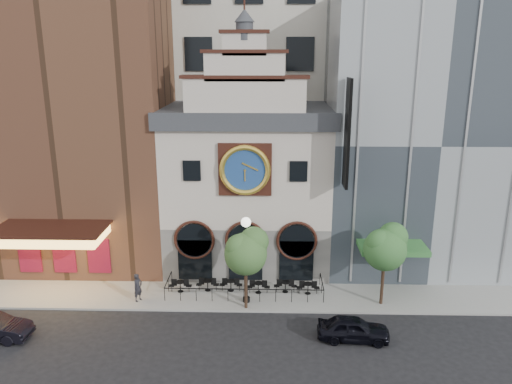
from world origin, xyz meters
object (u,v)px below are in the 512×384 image
object	(u,v)px
bistro_0	(180,286)
pedestrian	(138,287)
bistro_2	(231,285)
lamppost	(246,250)
bistro_5	(308,287)
bistro_3	(258,287)
car_right	(353,329)
tree_right	(386,246)
tree_left	(246,250)
bistro_1	(208,284)
bistro_4	(285,286)

from	to	relation	value
bistro_0	pedestrian	size ratio (longest dim) A/B	0.82
bistro_2	lamppost	world-z (taller)	lamppost
bistro_5	bistro_3	bearing A→B (deg)	179.53
car_right	tree_right	size ratio (longest dim) A/B	0.75
tree_left	bistro_2	bearing A→B (deg)	117.71
bistro_1	bistro_4	bearing A→B (deg)	-0.85
tree_left	tree_right	bearing A→B (deg)	4.98
bistro_0	bistro_5	xyz separation A→B (m)	(8.82, -0.06, 0.00)
bistro_4	tree_right	size ratio (longest dim) A/B	0.29
bistro_3	bistro_4	size ratio (longest dim) A/B	1.00
bistro_1	bistro_3	size ratio (longest dim) A/B	1.00
bistro_1	bistro_5	bearing A→B (deg)	-2.43
bistro_1	bistro_2	bearing A→B (deg)	0.33
tree_left	bistro_4	bearing A→B (deg)	40.52
bistro_2	lamppost	distance (m)	3.73
bistro_0	bistro_1	xyz separation A→B (m)	(1.87, 0.23, 0.00)
bistro_1	pedestrian	xyz separation A→B (m)	(-4.45, -1.57, 0.50)
bistro_2	bistro_1	bearing A→B (deg)	-179.67
car_right	bistro_4	bearing A→B (deg)	38.08
lamppost	bistro_4	bearing A→B (deg)	38.01
car_right	tree_right	distance (m)	6.00
bistro_3	bistro_5	world-z (taller)	same
bistro_4	tree_left	distance (m)	4.89
pedestrian	bistro_5	bearing A→B (deg)	-53.64
bistro_5	tree_left	distance (m)	5.78
bistro_4	bistro_5	size ratio (longest dim) A/B	1.00
bistro_0	tree_right	distance (m)	14.13
bistro_5	lamppost	xyz separation A→B (m)	(-4.18, -1.23, 3.20)
car_right	lamppost	bearing A→B (deg)	61.13
car_right	tree_left	world-z (taller)	tree_left
bistro_4	lamppost	size ratio (longest dim) A/B	0.27
pedestrian	bistro_2	bearing A→B (deg)	-45.45
bistro_3	bistro_2	bearing A→B (deg)	171.81
bistro_4	tree_right	world-z (taller)	tree_right
car_right	tree_right	bearing A→B (deg)	-27.62
car_right	lamppost	world-z (taller)	lamppost
bistro_2	bistro_4	world-z (taller)	same
bistro_5	tree_right	bearing A→B (deg)	-14.24
bistro_3	lamppost	world-z (taller)	lamppost
bistro_2	bistro_5	xyz separation A→B (m)	(5.33, -0.30, 0.00)
bistro_1	pedestrian	distance (m)	4.75
bistro_3	tree_left	size ratio (longest dim) A/B	0.29
bistro_2	car_right	distance (m)	9.45
bistro_2	tree_left	xyz separation A→B (m)	(1.20, -2.29, 3.52)
bistro_1	tree_left	xyz separation A→B (m)	(2.82, -2.28, 3.52)
lamppost	bistro_5	bearing A→B (deg)	25.68
bistro_3	lamppost	bearing A→B (deg)	-121.60
bistro_1	bistro_4	xyz separation A→B (m)	(5.40, -0.08, 0.00)
car_right	pedestrian	distance (m)	14.24
pedestrian	tree_left	size ratio (longest dim) A/B	0.35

